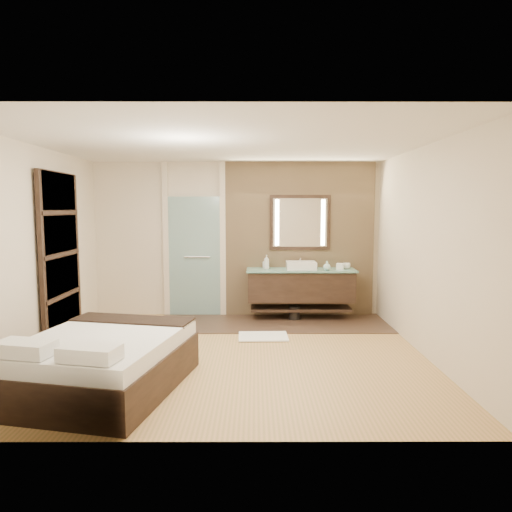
{
  "coord_description": "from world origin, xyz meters",
  "views": [
    {
      "loc": [
        0.32,
        -5.79,
        1.9
      ],
      "look_at": [
        0.33,
        0.6,
        1.23
      ],
      "focal_mm": 32.0,
      "sensor_mm": 36.0,
      "label": 1
    }
  ],
  "objects_px": {
    "mirror_unit": "(300,223)",
    "waste_bin": "(294,313)",
    "bed": "(102,362)",
    "vanity": "(301,285)"
  },
  "relations": [
    {
      "from": "mirror_unit",
      "to": "waste_bin",
      "type": "height_order",
      "value": "mirror_unit"
    },
    {
      "from": "mirror_unit",
      "to": "bed",
      "type": "relative_size",
      "value": 0.5
    },
    {
      "from": "vanity",
      "to": "bed",
      "type": "relative_size",
      "value": 0.88
    },
    {
      "from": "mirror_unit",
      "to": "waste_bin",
      "type": "bearing_deg",
      "value": -110.36
    },
    {
      "from": "bed",
      "to": "waste_bin",
      "type": "distance_m",
      "value": 3.77
    },
    {
      "from": "bed",
      "to": "waste_bin",
      "type": "relative_size",
      "value": 8.98
    },
    {
      "from": "vanity",
      "to": "waste_bin",
      "type": "distance_m",
      "value": 0.48
    },
    {
      "from": "vanity",
      "to": "bed",
      "type": "xyz_separation_m",
      "value": [
        -2.39,
        -3.08,
        -0.29
      ]
    },
    {
      "from": "waste_bin",
      "to": "mirror_unit",
      "type": "bearing_deg",
      "value": 69.64
    },
    {
      "from": "vanity",
      "to": "waste_bin",
      "type": "bearing_deg",
      "value": -149.12
    }
  ]
}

